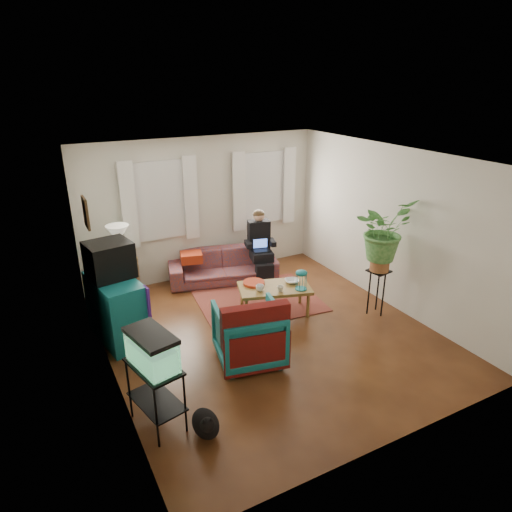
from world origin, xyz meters
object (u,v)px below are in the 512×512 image
sofa (223,261)px  plant_stand (377,292)px  side_table (124,283)px  armchair (249,331)px  aquarium_stand (156,395)px  coffee_table (274,300)px  dresser (117,309)px

sofa → plant_stand: 2.84m
side_table → armchair: 2.70m
aquarium_stand → coffee_table: aquarium_stand is taller
dresser → aquarium_stand: dresser is taller
dresser → aquarium_stand: size_ratio=1.39×
dresser → aquarium_stand: (-0.01, -1.98, -0.10)m
aquarium_stand → plant_stand: size_ratio=1.01×
sofa → plant_stand: size_ratio=2.62×
sofa → dresser: size_ratio=1.86×
side_table → plant_stand: size_ratio=0.95×
sofa → aquarium_stand: size_ratio=2.59×
plant_stand → armchair: bearing=-175.4°
coffee_table → plant_stand: (1.43, -0.77, 0.14)m
plant_stand → coffee_table: bearing=151.9°
armchair → plant_stand: armchair is taller
sofa → side_table: bearing=-164.4°
sofa → dresser: (-2.16, -1.16, 0.09)m
sofa → aquarium_stand: sofa is taller
plant_stand → dresser: bearing=163.2°
sofa → coffee_table: (0.22, -1.55, -0.15)m
side_table → coffee_table: 2.54m
sofa → armchair: size_ratio=2.28×
sofa → coffee_table: 1.57m
aquarium_stand → plant_stand: aquarium_stand is taller
armchair → plant_stand: size_ratio=1.15×
sofa → aquarium_stand: (-2.17, -3.13, -0.01)m
dresser → armchair: bearing=-53.1°
armchair → coffee_table: 1.36m
side_table → armchair: armchair is taller
sofa → coffee_table: bearing=-67.4°
sofa → aquarium_stand: bearing=-110.1°
aquarium_stand → dresser: bearing=76.5°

